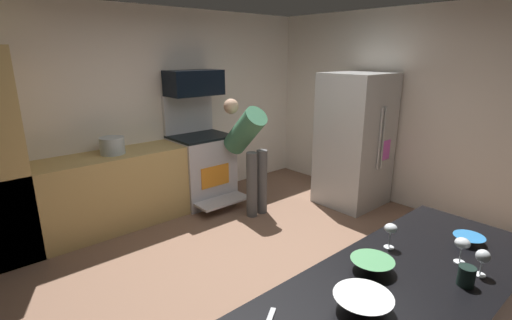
# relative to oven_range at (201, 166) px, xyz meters

# --- Properties ---
(ground_plane) EXTENTS (5.20, 4.80, 0.02)m
(ground_plane) POSITION_rel_oven_range_xyz_m (-0.48, -1.97, -0.52)
(ground_plane) COLOR brown
(wall_back) EXTENTS (5.20, 0.12, 2.60)m
(wall_back) POSITION_rel_oven_range_xyz_m (-0.48, 0.37, 0.79)
(wall_back) COLOR silver
(wall_back) RESTS_ON ground
(wall_right) EXTENTS (0.12, 4.80, 2.60)m
(wall_right) POSITION_rel_oven_range_xyz_m (2.06, -1.97, 0.79)
(wall_right) COLOR silver
(wall_right) RESTS_ON ground
(lower_cabinet_run) EXTENTS (2.40, 0.60, 0.90)m
(lower_cabinet_run) POSITION_rel_oven_range_xyz_m (-1.38, 0.01, -0.06)
(lower_cabinet_run) COLOR tan
(lower_cabinet_run) RESTS_ON ground
(oven_range) EXTENTS (0.76, 0.95, 1.48)m
(oven_range) POSITION_rel_oven_range_xyz_m (0.00, 0.00, 0.00)
(oven_range) COLOR silver
(oven_range) RESTS_ON ground
(microwave) EXTENTS (0.74, 0.38, 0.33)m
(microwave) POSITION_rel_oven_range_xyz_m (0.00, 0.09, 1.14)
(microwave) COLOR black
(microwave) RESTS_ON oven_range
(refrigerator) EXTENTS (0.82, 0.79, 1.79)m
(refrigerator) POSITION_rel_oven_range_xyz_m (1.55, -1.41, 0.39)
(refrigerator) COLOR beige
(refrigerator) RESTS_ON ground
(person_cook) EXTENTS (0.31, 0.72, 1.46)m
(person_cook) POSITION_rel_oven_range_xyz_m (0.28, -0.68, 0.37)
(person_cook) COLOR #515151
(person_cook) RESTS_ON ground
(mixing_bowl_large) EXTENTS (0.18, 0.18, 0.05)m
(mixing_bowl_large) POSITION_rel_oven_range_xyz_m (-0.33, -3.53, 0.42)
(mixing_bowl_large) COLOR #2A73B7
(mixing_bowl_large) RESTS_ON counter_island
(mixing_bowl_small) EXTENTS (0.27, 0.27, 0.08)m
(mixing_bowl_small) POSITION_rel_oven_range_xyz_m (-1.37, -3.46, 0.43)
(mixing_bowl_small) COLOR white
(mixing_bowl_small) RESTS_ON counter_island
(mixing_bowl_prep) EXTENTS (0.23, 0.23, 0.07)m
(mixing_bowl_prep) POSITION_rel_oven_range_xyz_m (-1.05, -3.30, 0.43)
(mixing_bowl_prep) COLOR #4F935C
(mixing_bowl_prep) RESTS_ON counter_island
(wine_glass_near) EXTENTS (0.07, 0.07, 0.15)m
(wine_glass_near) POSITION_rel_oven_range_xyz_m (-0.66, -3.71, 0.50)
(wine_glass_near) COLOR silver
(wine_glass_near) RESTS_ON counter_island
(wine_glass_mid) EXTENTS (0.08, 0.08, 0.16)m
(wine_glass_mid) POSITION_rel_oven_range_xyz_m (-0.76, -3.24, 0.51)
(wine_glass_mid) COLOR silver
(wine_glass_mid) RESTS_ON counter_island
(wine_glass_far) EXTENTS (0.08, 0.08, 0.15)m
(wine_glass_far) POSITION_rel_oven_range_xyz_m (-0.61, -3.58, 0.51)
(wine_glass_far) COLOR silver
(wine_glass_far) RESTS_ON counter_island
(mug_tea) EXTENTS (0.08, 0.08, 0.10)m
(mug_tea) POSITION_rel_oven_range_xyz_m (-0.81, -3.69, 0.44)
(mug_tea) COLOR black
(mug_tea) RESTS_ON counter_island
(stock_pot) EXTENTS (0.28, 0.28, 0.20)m
(stock_pot) POSITION_rel_oven_range_xyz_m (-1.19, 0.01, 0.49)
(stock_pot) COLOR #B0BDC1
(stock_pot) RESTS_ON lower_cabinet_run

